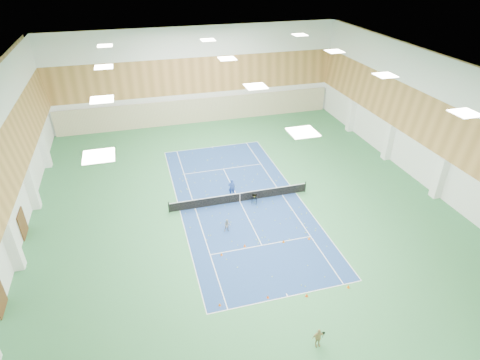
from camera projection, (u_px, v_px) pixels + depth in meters
name	position (u px, v px, depth m)	size (l,w,h in m)	color
ground	(240.00, 202.00, 36.50)	(40.00, 40.00, 0.00)	#317342
room_shell	(240.00, 142.00, 33.46)	(36.00, 40.00, 12.00)	white
wood_cladding	(240.00, 119.00, 32.45)	(36.00, 40.00, 8.00)	#B68043
ceiling_light_grid	(240.00, 71.00, 30.46)	(21.40, 25.40, 0.06)	white
court_surface	(240.00, 202.00, 36.49)	(10.97, 23.77, 0.01)	navy
tennis_balls_scatter	(240.00, 201.00, 36.47)	(10.57, 22.77, 0.07)	#B2D324
tennis_net	(240.00, 197.00, 36.22)	(12.80, 0.10, 1.10)	black
back_curtain	(199.00, 111.00, 52.09)	(35.40, 0.16, 3.20)	#C6B793
door_left_b	(23.00, 224.00, 31.78)	(0.08, 1.80, 2.20)	#593319
coach	(232.00, 187.00, 37.06)	(0.62, 0.41, 1.69)	#22419C
child_court	(227.00, 225.00, 32.47)	(0.56, 0.43, 1.14)	gray
child_apron	(318.00, 338.00, 23.07)	(0.77, 0.32, 1.32)	tan
ball_cart	(254.00, 199.00, 36.06)	(0.49, 0.49, 0.85)	black
cone_svc_a	(221.00, 254.00, 30.14)	(0.20, 0.20, 0.22)	orange
cone_svc_b	(245.00, 245.00, 31.00)	(0.22, 0.22, 0.24)	orange
cone_svc_c	(284.00, 241.00, 31.44)	(0.22, 0.22, 0.24)	#D7640B
cone_svc_d	(309.00, 238.00, 31.77)	(0.23, 0.23, 0.25)	orange
cone_base_a	(220.00, 304.00, 25.92)	(0.19, 0.19, 0.21)	orange
cone_base_b	(268.00, 297.00, 26.49)	(0.19, 0.19, 0.21)	#FB530D
cone_base_c	(307.00, 295.00, 26.61)	(0.21, 0.21, 0.23)	#FF460D
cone_base_d	(348.00, 286.00, 27.28)	(0.23, 0.23, 0.25)	orange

